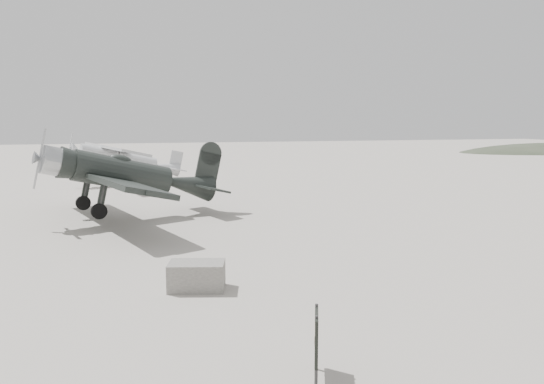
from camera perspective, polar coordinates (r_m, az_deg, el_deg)
The scene contains 5 objects.
ground at distance 19.98m, azimuth -1.53°, elevation -4.73°, with size 160.00×160.00×0.00m, color #ABA297.
lowwing_monoplane at distance 23.66m, azimuth -14.98°, elevation 1.70°, with size 8.18×11.21×3.64m.
highwing_monoplane at distance 36.87m, azimuth -15.70°, elevation 3.74°, with size 7.65×10.67×3.02m.
equipment_block at distance 13.92m, azimuth -8.10°, elevation -8.91°, with size 1.42×0.89×0.71m, color #625F5B.
sign_board at distance 9.28m, azimuth 4.79°, elevation -15.28°, with size 0.33×0.79×1.19m.
Camera 1 is at (-4.55, -18.96, 4.35)m, focal length 35.00 mm.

